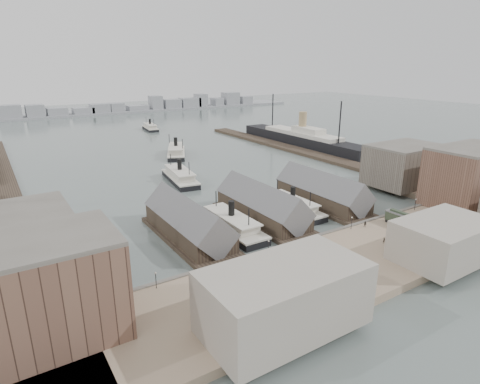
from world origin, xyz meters
TOP-DOWN VIEW (x-y plane):
  - ground at (0.00, 0.00)m, footprint 900.00×900.00m
  - quay at (0.00, -20.00)m, footprint 180.00×30.00m
  - seawall at (0.00, -5.20)m, footprint 180.00×1.20m
  - west_wharf at (-68.00, 100.00)m, footprint 10.00×220.00m
  - east_wharf at (78.00, 90.00)m, footprint 10.00×180.00m
  - ferry_shed_west at (-26.00, 16.88)m, footprint 14.00×42.00m
  - ferry_shed_center at (0.00, 16.88)m, footprint 14.00×42.00m
  - ferry_shed_east at (26.00, 16.88)m, footprint 14.00×42.00m
  - warehouse_west_front at (-70.00, -12.00)m, footprint 32.00×18.00m
  - warehouse_west_back at (-70.00, 18.00)m, footprint 26.00×20.00m
  - warehouse_east_front at (66.00, -12.00)m, footprint 30.00×18.00m
  - warehouse_east_back at (68.00, 15.00)m, footprint 28.00×20.00m
  - street_bldg_center at (20.00, -32.00)m, footprint 24.00×16.00m
  - street_bldg_west at (-30.00, -32.00)m, footprint 30.00×16.00m
  - lamp_post_far_w at (-45.00, -7.00)m, footprint 0.44×0.44m
  - lamp_post_near_w at (-15.00, -7.00)m, footprint 0.44×0.44m
  - lamp_post_near_e at (15.00, -7.00)m, footprint 0.44×0.44m
  - lamp_post_far_e at (45.00, -7.00)m, footprint 0.44×0.44m
  - far_shore at (-2.07, 334.14)m, footprint 500.00×40.00m
  - ferry_docked_west at (-13.00, 14.32)m, footprint 8.64×28.81m
  - ferry_docked_east at (13.00, 17.36)m, footprint 7.98×26.59m
  - ferry_open_near at (-3.88, 71.45)m, footprint 12.73×30.29m
  - ferry_open_mid at (15.27, 118.83)m, footprint 20.51×30.98m
  - ferry_open_far at (34.89, 211.02)m, footprint 10.39×25.53m
  - ocean_steamer at (92.00, 103.64)m, footprint 14.02×102.49m
  - tram at (29.60, -13.29)m, footprint 2.99×10.58m
  - horse_cart_left at (-28.89, -14.10)m, footprint 4.62×1.56m
  - horse_cart_center at (-2.30, -21.48)m, footprint 4.64×3.63m
  - horse_cart_right at (18.21, -23.82)m, footprint 4.73×2.23m
  - pedestrian_0 at (-52.93, -9.27)m, footprint 0.63×0.73m
  - pedestrian_1 at (-32.44, -18.21)m, footprint 0.81×0.66m
  - pedestrian_2 at (-22.47, -8.00)m, footprint 1.07×0.65m
  - pedestrian_3 at (-14.16, -27.17)m, footprint 0.86×1.04m
  - pedestrian_4 at (-7.55, -11.84)m, footprint 0.91×0.63m
  - pedestrian_5 at (15.29, -18.41)m, footprint 0.61×0.46m
  - pedestrian_6 at (19.78, -8.00)m, footprint 0.80×0.96m
  - pedestrian_7 at (23.93, -20.30)m, footprint 0.74×1.14m
  - pedestrian_8 at (38.66, -15.50)m, footprint 0.53×1.01m
  - pedestrian_9 at (48.15, -23.92)m, footprint 0.85×0.97m

SIDE VIEW (x-z plane):
  - ground at x=0.00m, z-range 0.00..0.00m
  - west_wharf at x=-68.00m, z-range 0.00..1.60m
  - east_wharf at x=78.00m, z-range 0.00..1.60m
  - quay at x=0.00m, z-range 0.00..2.00m
  - seawall at x=0.00m, z-range 0.00..2.30m
  - ferry_open_far at x=34.89m, z-range -2.35..6.51m
  - ferry_docked_east at x=13.00m, z-range -2.52..6.97m
  - ferry_docked_west at x=-13.00m, z-range -2.73..7.56m
  - ferry_open_near at x=-3.88m, z-range -2.79..7.70m
  - ferry_open_mid at x=15.27m, z-range -2.84..7.85m
  - horse_cart_left at x=-28.89m, z-range 2.03..3.54m
  - pedestrian_1 at x=-32.44m, z-range 2.00..3.57m
  - horse_cart_right at x=18.21m, z-range 2.02..3.55m
  - horse_cart_center at x=-2.30m, z-range 2.03..3.55m
  - pedestrian_2 at x=-22.47m, z-range 2.00..3.60m
  - pedestrian_5 at x=15.29m, z-range 2.00..3.64m
  - pedestrian_8 at x=38.66m, z-range 2.00..3.65m
  - pedestrian_3 at x=-14.16m, z-range 2.00..3.66m
  - pedestrian_9 at x=48.15m, z-range 2.00..3.67m
  - pedestrian_7 at x=23.93m, z-range 2.00..3.67m
  - pedestrian_0 at x=-52.93m, z-range 2.00..3.67m
  - pedestrian_4 at x=-7.55m, z-range 2.00..3.79m
  - pedestrian_6 at x=19.78m, z-range 2.00..3.81m
  - far_shore at x=-2.07m, z-range -3.96..11.77m
  - tram at x=29.60m, z-range 2.05..5.79m
  - ocean_steamer at x=92.00m, z-range -5.84..14.66m
  - ferry_shed_west at x=-26.00m, z-range -1.66..10.94m
  - ferry_shed_center at x=0.00m, z-range -1.66..10.94m
  - ferry_shed_east at x=26.00m, z-range -1.66..10.94m
  - lamp_post_far_w at x=-45.00m, z-range 2.75..6.67m
  - lamp_post_near_w at x=-15.00m, z-range 2.75..6.67m
  - lamp_post_near_e at x=15.00m, z-range 2.75..6.67m
  - lamp_post_far_e at x=45.00m, z-range 2.75..6.67m
  - street_bldg_center at x=20.00m, z-range 2.00..12.00m
  - street_bldg_west at x=-30.00m, z-range 2.00..14.00m
  - warehouse_west_back at x=-70.00m, z-range 2.00..16.00m
  - warehouse_east_back at x=68.00m, z-range 2.00..17.00m
  - warehouse_west_front at x=-70.00m, z-range 2.00..20.00m
  - warehouse_east_front at x=66.00m, z-range 2.00..21.00m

